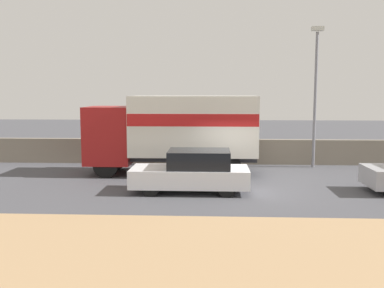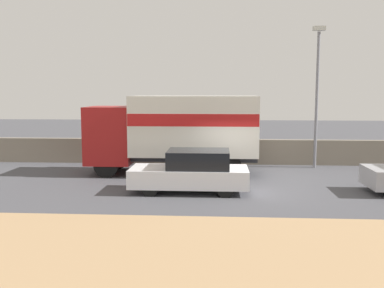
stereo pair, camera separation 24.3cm
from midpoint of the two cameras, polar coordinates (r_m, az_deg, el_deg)
ground_plane at (r=16.00m, az=4.50°, el=-6.05°), size 80.00×80.00×0.00m
dirt_shoulder_foreground at (r=10.20m, az=5.53°, el=-13.57°), size 60.00×4.79×0.04m
stone_wall_backdrop at (r=21.53m, az=4.06°, el=-1.01°), size 60.00×0.35×1.25m
street_lamp at (r=21.10m, az=15.84°, el=7.39°), size 0.56×0.28×6.62m
box_truck at (r=18.70m, az=-2.40°, el=2.08°), size 7.37×2.59×3.43m
car_hatchback at (r=15.43m, az=-0.37°, el=-3.69°), size 4.22×1.76×1.52m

